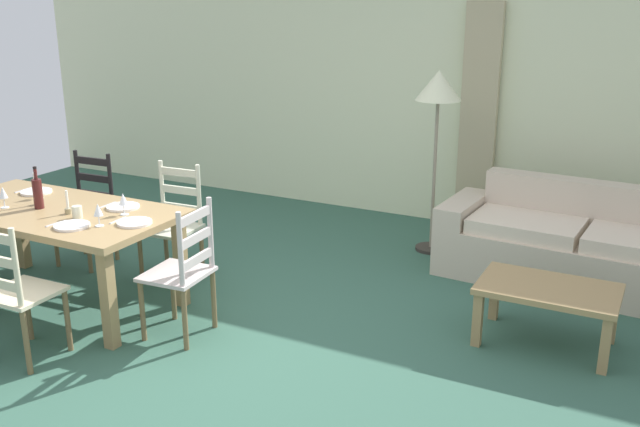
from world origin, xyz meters
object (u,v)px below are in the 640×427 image
Objects in this scene: wine_bottle at (38,193)px; couch at (585,250)px; wine_glass_far_left at (38,185)px; wine_glass_near_left at (3,193)px; dining_table at (54,220)px; dining_chair_far_left at (87,209)px; dining_chair_far_right at (174,223)px; wine_glass_far_right at (123,200)px; coffee_table at (548,295)px; dining_chair_near_right at (15,291)px; wine_glass_near_right at (98,211)px; standing_lamp at (438,97)px; coffee_cup_primary at (77,212)px; dining_chair_head_east at (183,271)px.

couch is at bearing 32.06° from wine_bottle.
wine_glass_near_left is at bearing -95.14° from wine_glass_far_left.
couch is at bearing 32.31° from dining_table.
dining_chair_far_right is at bearing 1.79° from dining_chair_far_left.
wine_glass_far_right is 0.18× the size of coffee_table.
dining_table is 2.11× the size of coffee_table.
couch is at bearing 31.67° from wine_glass_near_left.
coffee_table is (-0.08, -1.22, 0.06)m from couch.
dining_chair_far_right is 5.96× the size of wine_glass_far_right.
dining_table is at bearing 120.69° from dining_chair_near_right.
wine_glass_near_right is at bearing -40.93° from dining_chair_far_left.
wine_bottle is 3.34m from standing_lamp.
coffee_cup_primary is (-0.14, -0.87, 0.32)m from dining_chair_far_right.
wine_glass_far_right is at bearing -162.99° from coffee_table.
dining_chair_head_east is (0.73, 0.76, 0.00)m from dining_chair_near_right.
dining_chair_near_right is 1.25m from wine_glass_far_left.
coffee_table is 0.55× the size of standing_lamp.
coffee_cup_primary is 0.05× the size of standing_lamp.
coffee_table is (2.84, 0.87, -0.51)m from wine_glass_far_right.
wine_glass_near_right is 0.28m from wine_glass_far_right.
dining_chair_far_right is at bearing 58.59° from dining_table.
wine_bottle is (-0.09, -0.04, 0.20)m from dining_table.
wine_glass_far_right is 1.79× the size of coffee_cup_primary.
wine_bottle is 4.27m from couch.
wine_glass_near_right is 0.18× the size of coffee_table.
coffee_cup_primary is (-0.84, -0.08, 0.32)m from dining_chair_head_east.
wine_glass_far_right is (0.10, -0.66, 0.38)m from dining_chair_far_right.
dining_chair_head_east is at bearing -48.23° from dining_chair_far_right.
wine_bottle is 1.96× the size of wine_glass_near_right.
dining_table is 6.01× the size of wine_bottle.
dining_table is 1.98× the size of dining_chair_far_right.
coffee_table is at bearing 17.01° from wine_glass_far_right.
wine_glass_near_left is (-1.51, -0.14, 0.38)m from dining_chair_head_east.
dining_chair_head_east is 1.34m from wine_bottle.
couch is (3.79, 2.06, -0.57)m from wine_glass_far_left.
coffee_cup_primary is 0.10× the size of coffee_table.
dining_chair_head_east is at bearing 5.24° from coffee_cup_primary.
wine_glass_near_left is at bearing 179.90° from wine_glass_near_right.
wine_glass_near_left is 0.67m from coffee_cup_primary.
wine_glass_far_right is at bearing 82.35° from dining_chair_near_right.
coffee_cup_primary is (0.67, 0.06, -0.07)m from wine_glass_near_left.
wine_glass_far_right is (0.90, 0.27, 0.00)m from wine_glass_near_left.
wine_glass_near_left is 0.30m from wine_glass_far_left.
wine_glass_near_left is 4.53m from couch.
dining_chair_near_right is 1.07× the size of coffee_table.
wine_glass_far_left is 1.00× the size of wine_glass_far_right.
dining_chair_head_east is at bearing -12.55° from wine_glass_far_right.
coffee_cup_primary is (0.78, -0.84, 0.32)m from dining_chair_far_left.
dining_chair_near_right is at bearing -50.43° from wine_glass_far_left.
standing_lamp is (1.68, 3.16, 0.93)m from dining_chair_near_right.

